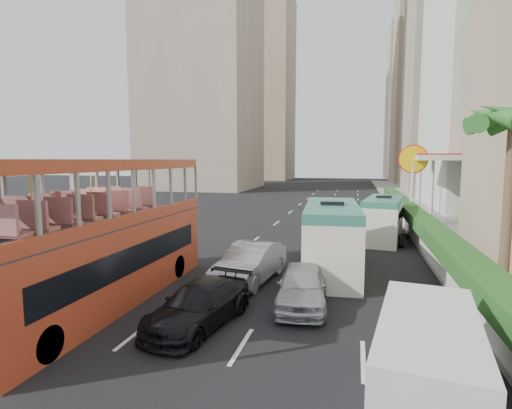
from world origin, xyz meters
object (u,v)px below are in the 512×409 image
(minibus_far, at_px, (383,219))
(palm_tree, at_px, (508,207))
(car_silver_lane_a, at_px, (250,282))
(van_asset, at_px, (336,239))
(car_silver_lane_b, at_px, (302,306))
(shell_station, at_px, (452,188))
(double_decker_bus, at_px, (102,233))
(car_black, at_px, (200,325))
(panel_van_near, at_px, (428,363))
(minibus_near, at_px, (331,238))
(panel_van_far, at_px, (379,208))

(minibus_far, relative_size, palm_tree, 0.95)
(car_silver_lane_a, height_order, van_asset, car_silver_lane_a)
(car_silver_lane_b, distance_m, palm_tree, 8.19)
(car_silver_lane_b, distance_m, shell_station, 23.60)
(double_decker_bus, bearing_deg, car_silver_lane_a, 39.95)
(palm_tree, bearing_deg, shell_station, 83.40)
(van_asset, bearing_deg, double_decker_bus, -130.06)
(car_silver_lane_a, bearing_deg, double_decker_bus, -131.92)
(car_black, distance_m, panel_van_near, 6.67)
(car_black, xyz_separation_m, palm_tree, (9.83, 4.98, 3.38))
(car_silver_lane_b, height_order, shell_station, shell_station)
(car_silver_lane_a, distance_m, shell_station, 22.78)
(van_asset, bearing_deg, car_silver_lane_a, -118.51)
(double_decker_bus, xyz_separation_m, car_black, (3.97, -0.98, -2.53))
(minibus_near, bearing_deg, palm_tree, -22.24)
(car_silver_lane_b, relative_size, palm_tree, 0.65)
(double_decker_bus, distance_m, car_black, 4.80)
(car_black, distance_m, panel_van_far, 25.34)
(panel_van_far, bearing_deg, minibus_far, -86.88)
(panel_van_far, distance_m, shell_station, 5.84)
(double_decker_bus, relative_size, minibus_near, 1.60)
(car_silver_lane_a, relative_size, palm_tree, 0.75)
(van_asset, relative_size, panel_van_near, 1.06)
(minibus_far, xyz_separation_m, shell_station, (5.77, 8.95, 1.41))
(car_black, xyz_separation_m, minibus_near, (3.53, 7.04, 1.53))
(minibus_far, height_order, shell_station, shell_station)
(car_black, bearing_deg, minibus_far, 78.38)
(double_decker_bus, distance_m, van_asset, 15.67)
(panel_van_near, bearing_deg, minibus_far, 97.88)
(car_black, bearing_deg, van_asset, 87.93)
(car_silver_lane_a, distance_m, car_black, 4.62)
(minibus_far, xyz_separation_m, palm_tree, (3.57, -10.05, 2.04))
(double_decker_bus, height_order, panel_van_far, double_decker_bus)
(panel_van_near, bearing_deg, car_black, 164.78)
(car_silver_lane_a, height_order, car_silver_lane_b, car_silver_lane_a)
(car_silver_lane_a, bearing_deg, panel_van_near, -43.92)
(panel_van_near, bearing_deg, shell_station, 85.92)
(car_black, bearing_deg, palm_tree, 37.86)
(car_black, height_order, panel_van_near, panel_van_near)
(van_asset, height_order, shell_station, shell_station)
(panel_van_near, relative_size, shell_station, 0.59)
(minibus_far, height_order, panel_van_far, minibus_far)
(car_black, relative_size, panel_van_near, 0.94)
(car_silver_lane_a, height_order, car_black, car_silver_lane_a)
(minibus_near, xyz_separation_m, panel_van_far, (2.99, 17.43, -0.63))
(car_black, distance_m, minibus_far, 16.34)
(minibus_near, relative_size, shell_station, 0.86)
(car_silver_lane_a, height_order, panel_van_near, panel_van_near)
(palm_tree, bearing_deg, double_decker_bus, -163.84)
(double_decker_bus, distance_m, car_silver_lane_a, 6.19)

